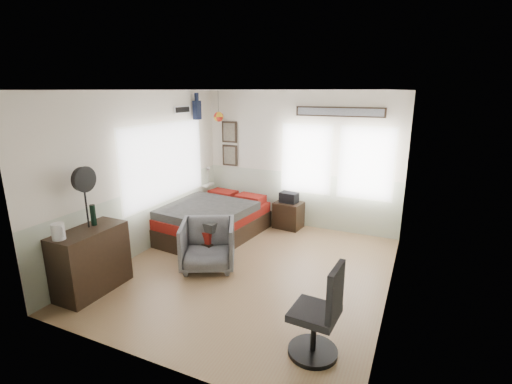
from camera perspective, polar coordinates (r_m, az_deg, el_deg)
ground_plane at (r=5.88m, az=-0.75°, el=-11.98°), size 4.00×4.50×0.01m
room_shell at (r=5.54m, az=-0.71°, el=4.06°), size 4.02×4.52×2.71m
wall_decor at (r=7.50m, az=-2.05°, el=10.77°), size 3.55×1.32×1.44m
bed at (r=7.11m, az=-6.75°, el=-4.29°), size 1.66×2.20×0.66m
dresser at (r=5.63m, az=-24.03°, el=-9.59°), size 0.48×1.00×0.90m
armchair at (r=5.87m, az=-7.42°, el=-8.03°), size 1.09×1.10×0.75m
nightstand at (r=7.54m, az=5.02°, el=-3.53°), size 0.57×0.48×0.53m
task_chair at (r=4.07m, az=9.78°, el=-18.79°), size 0.53×0.53×1.05m
kettle at (r=5.23m, az=-28.15°, el=-5.39°), size 0.18×0.16×0.21m
bottle at (r=5.56m, az=-23.77°, el=-3.26°), size 0.07×0.07×0.29m
stand_fan at (r=5.37m, az=-24.99°, el=1.63°), size 0.09×0.35×0.84m
black_bag at (r=7.42m, az=5.09°, el=-0.84°), size 0.37×0.27×0.20m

